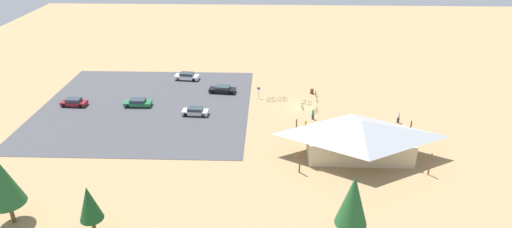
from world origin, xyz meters
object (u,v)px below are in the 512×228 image
Objects in this scene: bicycle_yellow_lone_west at (282,99)px; visitor_by_pavilion at (399,117)px; bicycle_purple_back_row at (316,111)px; bicycle_teal_yard_front at (317,99)px; visitor_at_bikes at (306,125)px; car_green_near_entry at (138,103)px; bicycle_green_yard_right at (307,102)px; pine_center at (89,203)px; trash_bin at (312,91)px; car_white_end_stall at (187,76)px; lot_sign at (259,91)px; bike_pavilion at (359,136)px; bicycle_silver_yard_center at (302,106)px; pine_far_east at (2,181)px; visitor_crossing_yard at (313,114)px; pine_west at (353,201)px; bicycle_red_yard_left at (316,93)px; car_silver_inner_stall at (195,111)px; car_maroon_far_end at (74,102)px; car_black_aisle_side at (222,89)px; bicycle_blue_near_sign at (271,99)px.

bicycle_yellow_lone_west is 0.95× the size of visitor_by_pavilion.
bicycle_purple_back_row is 4.70m from bicycle_teal_yard_front.
car_green_near_entry is at bearing -15.55° from visitor_at_bikes.
bicycle_green_yard_right is at bearing 162.73° from bicycle_yellow_lone_west.
trash_bin is at bearing -124.10° from pine_center.
pine_center is 3.61× the size of bicycle_green_yard_right.
trash_bin is 24.55m from car_white_end_stall.
lot_sign reaches higher than trash_bin.
bicycle_silver_yard_center is at bearing -65.72° from bike_pavilion.
visitor_at_bikes reaches higher than trash_bin.
visitor_crossing_yard is (-34.71, -26.26, -4.40)m from pine_far_east.
pine_far_east is (9.54, -1.56, 1.40)m from pine_center.
visitor_crossing_yard is (0.70, 2.49, 0.58)m from bicycle_purple_back_row.
bicycle_teal_yard_front is (-0.62, 3.23, -0.07)m from trash_bin.
car_white_end_stall is 2.77× the size of visitor_at_bikes.
pine_west is 4.93× the size of bicycle_red_yard_left.
car_silver_inner_stall is at bearing 23.66° from bicycle_red_yard_left.
pine_center reaches higher than bicycle_red_yard_left.
visitor_at_bikes is at bearing -46.65° from bike_pavilion.
car_maroon_far_end reaches higher than trash_bin.
lot_sign is 10.41m from bicycle_red_yard_left.
visitor_by_pavilion is (-36.47, 17.13, 0.17)m from car_white_end_stall.
bicycle_purple_back_row is 13.08m from visitor_by_pavilion.
bike_pavilion is at bearing 156.78° from car_green_near_entry.
visitor_by_pavilion is (-18.10, 7.73, 0.57)m from bicycle_yellow_lone_west.
visitor_by_pavilion reaches higher than car_green_near_entry.
bicycle_green_yard_right is 3.41m from bicycle_purple_back_row.
bicycle_teal_yard_front is (-0.61, -4.66, 0.03)m from bicycle_purple_back_row.
car_silver_inner_stall reaches higher than trash_bin.
trash_bin is 0.50× the size of bicycle_teal_yard_front.
visitor_at_bikes reaches higher than car_white_end_stall.
bicycle_green_yard_right is 0.92× the size of bicycle_silver_yard_center.
car_black_aisle_side is (14.12, -6.32, 0.30)m from bicycle_silver_yard_center.
car_green_near_entry is at bearing -178.73° from car_maroon_far_end.
bicycle_red_yard_left is 0.35× the size of car_black_aisle_side.
bicycle_blue_near_sign is at bearing 7.42° from bicycle_yellow_lone_west.
trash_bin is 3.29m from bicycle_teal_yard_front.
bicycle_silver_yard_center is 17.86m from car_silver_inner_stall.
bicycle_teal_yard_front is 0.37× the size of car_black_aisle_side.
visitor_crossing_yard is at bearing 144.73° from car_white_end_stall.
bicycle_blue_near_sign is 0.35× the size of car_white_end_stall.
bicycle_blue_near_sign is at bearing -27.80° from bicycle_silver_yard_center.
visitor_at_bikes is at bearing 84.82° from bicycle_green_yard_right.
pine_far_east reaches higher than car_black_aisle_side.
lot_sign is at bearing -53.15° from bike_pavilion.
pine_far_east is 30.77m from car_maroon_far_end.
bicycle_blue_near_sign is 19.04m from car_white_end_stall.
bicycle_red_yard_left is 0.39× the size of car_maroon_far_end.
lot_sign is 11.92m from visitor_crossing_yard.
car_silver_inner_stall is at bearing -2.78° from visitor_by_pavilion.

